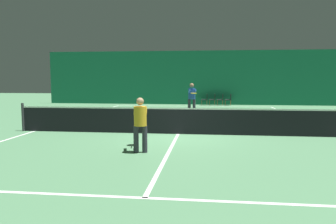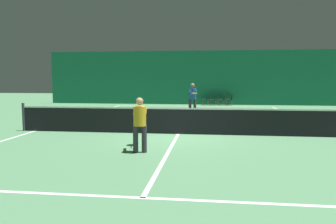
# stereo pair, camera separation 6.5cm
# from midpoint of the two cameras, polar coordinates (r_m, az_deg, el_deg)

# --- Properties ---
(ground_plane) EXTENTS (60.00, 60.00, 0.00)m
(ground_plane) POSITION_cam_midpoint_polar(r_m,az_deg,el_deg) (11.86, 1.62, -3.85)
(ground_plane) COLOR #4C7F56
(backdrop_curtain) EXTENTS (23.00, 0.12, 4.09)m
(backdrop_curtain) POSITION_cam_midpoint_polar(r_m,az_deg,el_deg) (25.20, 4.45, 5.97)
(backdrop_curtain) COLOR #196B4C
(backdrop_curtain) RESTS_ON ground
(court_line_baseline_far) EXTENTS (11.00, 0.10, 0.00)m
(court_line_baseline_far) POSITION_cam_midpoint_polar(r_m,az_deg,el_deg) (23.65, 4.25, 1.02)
(court_line_baseline_far) COLOR white
(court_line_baseline_far) RESTS_ON ground
(court_line_service_far) EXTENTS (8.25, 0.10, 0.00)m
(court_line_service_far) POSITION_cam_midpoint_polar(r_m,az_deg,el_deg) (18.18, 3.46, -0.45)
(court_line_service_far) COLOR white
(court_line_service_far) RESTS_ON ground
(court_line_service_near) EXTENTS (8.25, 0.10, 0.00)m
(court_line_service_near) POSITION_cam_midpoint_polar(r_m,az_deg,el_deg) (5.71, -4.42, -14.69)
(court_line_service_near) COLOR white
(court_line_service_near) RESTS_ON ground
(court_line_sideline_left) EXTENTS (0.10, 23.80, 0.00)m
(court_line_sideline_left) POSITION_cam_midpoint_polar(r_m,az_deg,el_deg) (13.51, -22.33, -3.09)
(court_line_sideline_left) COLOR white
(court_line_sideline_left) RESTS_ON ground
(court_line_centre) EXTENTS (0.10, 12.80, 0.00)m
(court_line_centre) POSITION_cam_midpoint_polar(r_m,az_deg,el_deg) (11.86, 1.62, -3.84)
(court_line_centre) COLOR white
(court_line_centre) RESTS_ON ground
(tennis_net) EXTENTS (12.00, 0.10, 1.07)m
(tennis_net) POSITION_cam_midpoint_polar(r_m,az_deg,el_deg) (11.79, 1.63, -1.41)
(tennis_net) COLOR black
(tennis_net) RESTS_ON ground
(player_near) EXTENTS (0.55, 1.31, 1.49)m
(player_near) POSITION_cam_midpoint_polar(r_m,az_deg,el_deg) (8.88, -5.06, -1.48)
(player_near) COLOR #2D2D38
(player_near) RESTS_ON ground
(player_far) EXTENTS (0.56, 1.42, 1.73)m
(player_far) POSITION_cam_midpoint_polar(r_m,az_deg,el_deg) (18.31, 4.07, 2.76)
(player_far) COLOR #2D2D38
(player_far) RESTS_ON ground
(courtside_chair_0) EXTENTS (0.44, 0.44, 0.84)m
(courtside_chair_0) POSITION_cam_midpoint_polar(r_m,az_deg,el_deg) (24.67, 6.45, 2.32)
(courtside_chair_0) COLOR brown
(courtside_chair_0) RESTS_ON ground
(courtside_chair_1) EXTENTS (0.44, 0.44, 0.84)m
(courtside_chair_1) POSITION_cam_midpoint_polar(r_m,az_deg,el_deg) (24.68, 7.81, 2.31)
(courtside_chair_1) COLOR brown
(courtside_chair_1) RESTS_ON ground
(courtside_chair_2) EXTENTS (0.44, 0.44, 0.84)m
(courtside_chair_2) POSITION_cam_midpoint_polar(r_m,az_deg,el_deg) (24.69, 9.16, 2.29)
(courtside_chair_2) COLOR brown
(courtside_chair_2) RESTS_ON ground
(courtside_chair_3) EXTENTS (0.44, 0.44, 0.84)m
(courtside_chair_3) POSITION_cam_midpoint_polar(r_m,az_deg,el_deg) (24.72, 10.51, 2.27)
(courtside_chair_3) COLOR brown
(courtside_chair_3) RESTS_ON ground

